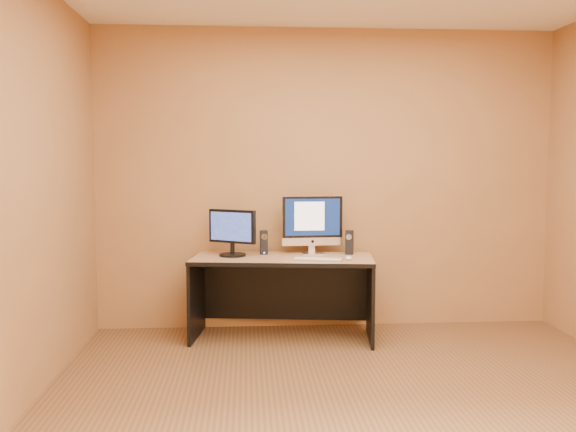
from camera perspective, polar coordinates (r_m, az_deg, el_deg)
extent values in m
plane|color=brown|center=(3.67, 7.88, -18.21)|extent=(4.00, 4.00, 0.00)
cube|color=silver|center=(4.82, 2.83, -4.07)|extent=(0.41, 0.20, 0.02)
ellipsoid|color=white|center=(4.86, 5.70, -3.91)|extent=(0.06, 0.10, 0.03)
cylinder|color=black|center=(5.25, 2.36, -3.37)|extent=(0.09, 0.19, 0.01)
cylinder|color=black|center=(5.27, 1.95, -3.34)|extent=(0.09, 0.15, 0.01)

